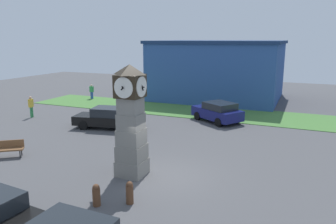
% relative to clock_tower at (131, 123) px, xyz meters
% --- Properties ---
extents(ground_plane, '(75.61, 75.61, 0.00)m').
position_rel_clock_tower_xyz_m(ground_plane, '(1.48, 0.38, -2.51)').
color(ground_plane, '#4C4C4F').
extents(clock_tower, '(1.42, 1.52, 5.17)m').
position_rel_clock_tower_xyz_m(clock_tower, '(0.00, 0.00, 0.00)').
color(clock_tower, gray).
rests_on(clock_tower, ground_plane).
extents(bollard_near_tower, '(0.29, 0.29, 0.92)m').
position_rel_clock_tower_xyz_m(bollard_near_tower, '(1.26, -2.47, -2.05)').
color(bollard_near_tower, brown).
rests_on(bollard_near_tower, ground_plane).
extents(bollard_mid_row, '(0.30, 0.30, 0.88)m').
position_rel_clock_tower_xyz_m(bollard_mid_row, '(0.18, -3.11, -2.07)').
color(bollard_mid_row, brown).
rests_on(bollard_mid_row, ground_plane).
extents(car_far_lot, '(4.35, 3.78, 1.53)m').
position_rel_clock_tower_xyz_m(car_far_lot, '(1.13, 11.45, -1.73)').
color(car_far_lot, navy).
rests_on(car_far_lot, ground_plane).
extents(car_silver_hatch, '(4.84, 2.60, 1.50)m').
position_rel_clock_tower_xyz_m(car_silver_hatch, '(-5.60, 6.59, -1.75)').
color(car_silver_hatch, black).
rests_on(car_silver_hatch, ground_plane).
extents(bench, '(1.61, 1.36, 0.90)m').
position_rel_clock_tower_xyz_m(bench, '(-7.30, -0.55, -1.99)').
color(bench, brown).
rests_on(bench, ground_plane).
extents(pedestrian_near_bench, '(0.42, 0.28, 1.56)m').
position_rel_clock_tower_xyz_m(pedestrian_near_bench, '(-13.60, 15.74, -1.63)').
color(pedestrian_near_bench, '#264CA5').
rests_on(pedestrian_near_bench, ground_plane).
extents(pedestrian_crossing_lot, '(0.33, 0.45, 1.74)m').
position_rel_clock_tower_xyz_m(pedestrian_crossing_lot, '(-13.13, 6.92, -1.52)').
color(pedestrian_crossing_lot, '#338C4C').
rests_on(pedestrian_crossing_lot, ground_plane).
extents(warehouse_blue_far, '(12.93, 10.87, 6.07)m').
position_rel_clock_tower_xyz_m(warehouse_blue_far, '(-1.52, 21.74, 0.53)').
color(warehouse_blue_far, '#2D5193').
rests_on(warehouse_blue_far, ground_plane).
extents(grass_verge_far, '(45.36, 5.43, 0.04)m').
position_rel_clock_tower_xyz_m(grass_verge_far, '(5.15, 14.25, -2.49)').
color(grass_verge_far, '#477A38').
rests_on(grass_verge_far, ground_plane).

